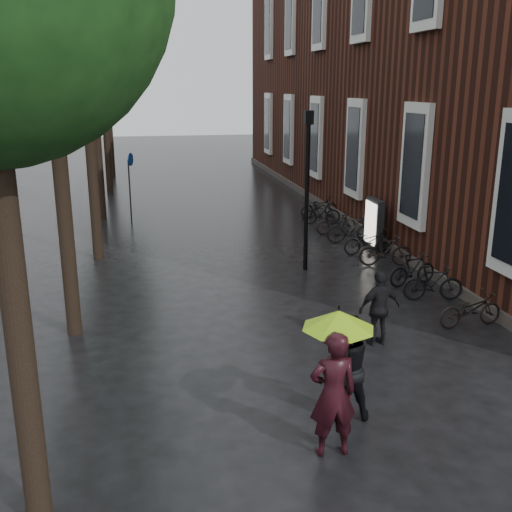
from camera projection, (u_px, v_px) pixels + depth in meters
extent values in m
cube|color=#38160F|center=(436.00, 67.00, 26.08)|extent=(10.00, 33.00, 12.00)
cube|color=silver|center=(416.00, 166.00, 17.48)|extent=(0.25, 1.60, 3.60)
cube|color=black|center=(413.00, 166.00, 17.46)|extent=(0.10, 1.20, 3.00)
cube|color=silver|center=(356.00, 148.00, 22.19)|extent=(0.25, 1.60, 3.60)
cube|color=black|center=(353.00, 149.00, 22.17)|extent=(0.10, 1.20, 3.00)
cube|color=silver|center=(317.00, 137.00, 26.91)|extent=(0.25, 1.60, 3.60)
cube|color=black|center=(315.00, 137.00, 26.89)|extent=(0.10, 1.20, 3.00)
cube|color=silver|center=(320.00, 6.00, 25.39)|extent=(0.25, 1.60, 3.60)
cube|color=black|center=(318.00, 6.00, 25.37)|extent=(0.10, 1.20, 3.00)
cube|color=silver|center=(289.00, 129.00, 31.62)|extent=(0.25, 1.60, 3.60)
cube|color=black|center=(287.00, 129.00, 31.60)|extent=(0.10, 1.20, 3.00)
cube|color=silver|center=(291.00, 18.00, 30.10)|extent=(0.25, 1.60, 3.60)
cube|color=black|center=(289.00, 18.00, 30.08)|extent=(0.10, 1.20, 3.00)
cube|color=silver|center=(269.00, 124.00, 36.33)|extent=(0.25, 1.60, 3.60)
cube|color=black|center=(267.00, 124.00, 36.31)|extent=(0.10, 1.20, 3.00)
cube|color=silver|center=(269.00, 27.00, 34.81)|extent=(0.25, 1.60, 3.60)
cube|color=black|center=(268.00, 27.00, 34.80)|extent=(0.10, 1.20, 3.00)
cube|color=#3F3833|center=(325.00, 204.00, 26.78)|extent=(0.40, 33.00, 0.30)
cylinder|color=black|center=(20.00, 349.00, 6.93)|extent=(0.32, 0.32, 4.68)
cylinder|color=black|center=(66.00, 234.00, 12.59)|extent=(0.32, 0.32, 4.51)
cylinder|color=black|center=(93.00, 180.00, 18.23)|extent=(0.32, 0.32, 4.95)
cylinder|color=black|center=(99.00, 165.00, 23.93)|extent=(0.32, 0.32, 4.40)
cylinder|color=black|center=(107.00, 145.00, 29.55)|extent=(0.32, 0.32, 4.79)
cylinder|color=black|center=(110.00, 137.00, 35.23)|extent=(0.32, 0.32, 4.57)
imported|color=black|center=(333.00, 394.00, 8.65)|extent=(0.71, 0.47, 1.95)
imported|color=black|center=(345.00, 367.00, 9.64)|extent=(0.90, 0.71, 1.81)
cylinder|color=black|center=(337.00, 363.00, 9.00)|extent=(0.02, 0.02, 1.41)
cone|color=#95D616|center=(338.00, 319.00, 8.80)|extent=(1.10, 1.10, 0.28)
cylinder|color=black|center=(339.00, 308.00, 8.75)|extent=(0.02, 0.02, 0.08)
imported|color=black|center=(379.00, 308.00, 12.45)|extent=(0.99, 0.53, 1.61)
imported|color=black|center=(470.00, 309.00, 13.48)|extent=(1.59, 0.66, 0.82)
imported|color=black|center=(433.00, 283.00, 15.12)|extent=(1.58, 0.70, 0.92)
imported|color=black|center=(413.00, 269.00, 16.25)|extent=(1.56, 0.77, 0.90)
imported|color=black|center=(386.00, 251.00, 17.98)|extent=(1.66, 0.72, 0.96)
imported|color=black|center=(368.00, 241.00, 19.25)|extent=(1.68, 0.62, 0.88)
imported|color=black|center=(351.00, 229.00, 20.61)|extent=(1.74, 0.70, 1.02)
imported|color=black|center=(336.00, 223.00, 21.89)|extent=(1.63, 0.71, 0.83)
imported|color=black|center=(321.00, 213.00, 23.42)|extent=(1.55, 0.62, 0.90)
imported|color=black|center=(319.00, 206.00, 24.68)|extent=(1.77, 0.94, 0.89)
cube|color=black|center=(374.00, 224.00, 19.76)|extent=(0.23, 1.12, 1.69)
cube|color=beige|center=(371.00, 223.00, 19.72)|extent=(0.04, 0.94, 1.38)
cylinder|color=black|center=(307.00, 198.00, 17.15)|extent=(0.13, 0.13, 4.30)
cube|color=black|center=(309.00, 117.00, 16.53)|extent=(0.24, 0.24, 0.38)
sphere|color=#FFE5B2|center=(309.00, 117.00, 16.53)|extent=(0.19, 0.19, 0.19)
cylinder|color=#262628|center=(130.00, 191.00, 23.46)|extent=(0.06, 0.06, 2.50)
cylinder|color=navy|center=(131.00, 159.00, 23.14)|extent=(0.03, 0.50, 0.50)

